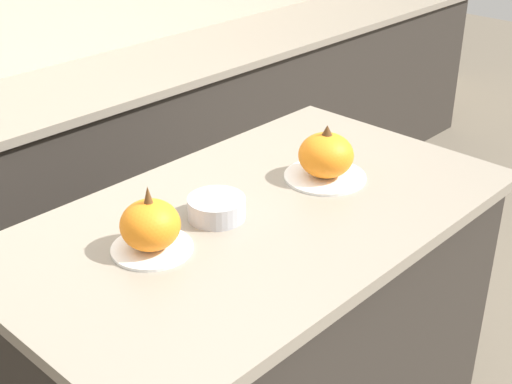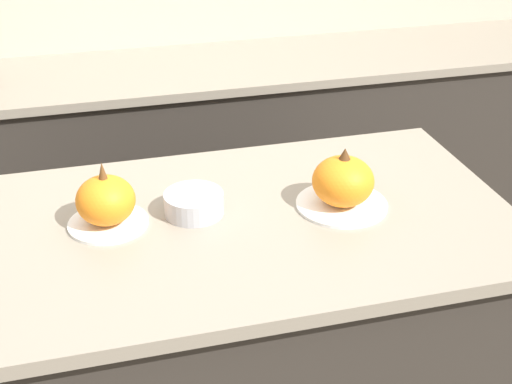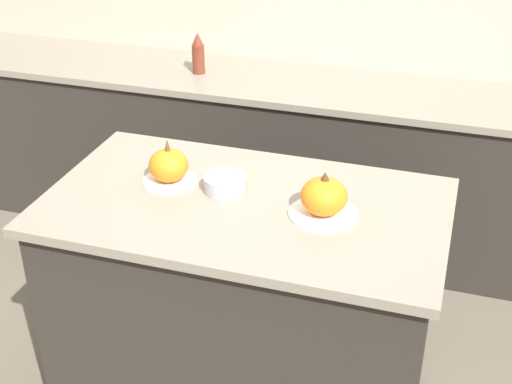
{
  "view_description": "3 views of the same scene",
  "coord_description": "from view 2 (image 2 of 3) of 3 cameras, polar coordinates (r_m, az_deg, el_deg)",
  "views": [
    {
      "loc": [
        -1.18,
        -1.1,
        1.84
      ],
      "look_at": [
        0.02,
        0.03,
        0.99
      ],
      "focal_mm": 50.0,
      "sensor_mm": 36.0,
      "label": 1
    },
    {
      "loc": [
        -0.34,
        -1.47,
        1.85
      ],
      "look_at": [
        0.06,
        0.03,
        1.0
      ],
      "focal_mm": 50.0,
      "sensor_mm": 36.0,
      "label": 2
    },
    {
      "loc": [
        0.68,
        -2.01,
        2.17
      ],
      "look_at": [
        0.05,
        -0.01,
        1.0
      ],
      "focal_mm": 50.0,
      "sensor_mm": 36.0,
      "label": 3
    }
  ],
  "objects": [
    {
      "name": "pumpkin_cake_right",
      "position": [
        1.8,
        6.94,
        0.7
      ],
      "size": [
        0.23,
        0.23,
        0.16
      ],
      "color": "white",
      "rests_on": "kitchen_island"
    },
    {
      "name": "mixing_bowl",
      "position": [
        1.77,
        -4.99,
        -0.92
      ],
      "size": [
        0.15,
        0.15,
        0.06
      ],
      "color": "#ADADB2",
      "rests_on": "kitchen_island"
    },
    {
      "name": "pumpkin_cake_left",
      "position": [
        1.74,
        -11.91,
        -0.83
      ],
      "size": [
        0.2,
        0.2,
        0.17
      ],
      "color": "white",
      "rests_on": "kitchen_island"
    },
    {
      "name": "kitchen_island",
      "position": [
        2.04,
        -1.42,
        -13.66
      ],
      "size": [
        1.39,
        0.8,
        0.95
      ],
      "color": "#2D2823",
      "rests_on": "ground_plane"
    },
    {
      "name": "back_counter",
      "position": [
        3.11,
        -7.02,
        1.92
      ],
      "size": [
        6.0,
        0.6,
        0.9
      ],
      "color": "#2D2823",
      "rests_on": "ground_plane"
    }
  ]
}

